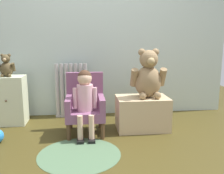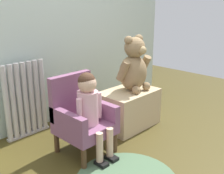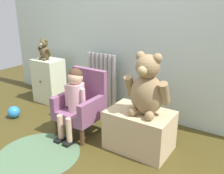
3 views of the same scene
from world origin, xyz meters
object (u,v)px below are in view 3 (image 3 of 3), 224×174
(child_armchair, at_px, (82,104))
(large_teddy_bear, at_px, (147,88))
(small_dresser, at_px, (49,81))
(toy_ball, at_px, (14,112))
(low_bench, at_px, (139,130))
(floor_rug, at_px, (39,154))
(small_teddy_bear, at_px, (45,51))
(child_figure, at_px, (75,94))
(radiator, at_px, (102,82))

(child_armchair, distance_m, large_teddy_bear, 0.77)
(small_dresser, height_order, large_teddy_bear, large_teddy_bear)
(large_teddy_bear, height_order, toy_ball, large_teddy_bear)
(low_bench, height_order, floor_rug, low_bench)
(small_teddy_bear, xyz_separation_m, toy_ball, (0.02, -0.58, -0.64))
(small_dresser, distance_m, child_armchair, 0.99)
(child_armchair, height_order, small_teddy_bear, small_teddy_bear)
(child_figure, xyz_separation_m, floor_rug, (-0.06, -0.45, -0.46))
(small_dresser, bearing_deg, large_teddy_bear, -12.75)
(small_dresser, distance_m, small_teddy_bear, 0.41)
(large_teddy_bear, relative_size, small_teddy_bear, 2.03)
(child_figure, bearing_deg, large_teddy_bear, 10.83)
(child_figure, bearing_deg, small_dresser, 151.14)
(radiator, distance_m, large_teddy_bear, 1.08)
(small_dresser, xyz_separation_m, low_bench, (1.56, -0.36, -0.11))
(child_figure, relative_size, large_teddy_bear, 1.29)
(floor_rug, bearing_deg, child_figure, 82.34)
(child_figure, relative_size, toy_ball, 5.00)
(radiator, relative_size, toy_ball, 5.04)
(radiator, relative_size, low_bench, 1.23)
(large_teddy_bear, bearing_deg, radiator, 147.27)
(child_figure, distance_m, low_bench, 0.72)
(low_bench, height_order, small_teddy_bear, small_teddy_bear)
(floor_rug, bearing_deg, large_teddy_bear, 37.45)
(radiator, xyz_separation_m, low_bench, (0.83, -0.56, -0.17))
(small_teddy_bear, bearing_deg, large_teddy_bear, -11.84)
(small_teddy_bear, relative_size, floor_rug, 0.36)
(low_bench, height_order, large_teddy_bear, large_teddy_bear)
(child_figure, xyz_separation_m, low_bench, (0.65, 0.14, -0.27))
(radiator, bearing_deg, low_bench, -34.14)
(small_dresser, distance_m, child_figure, 1.05)
(large_teddy_bear, distance_m, toy_ball, 1.70)
(child_armchair, height_order, child_figure, child_figure)
(child_figure, bearing_deg, low_bench, 12.45)
(child_figure, height_order, low_bench, child_figure)
(radiator, xyz_separation_m, child_armchair, (0.18, -0.59, -0.05))
(child_armchair, bearing_deg, floor_rug, -96.17)
(floor_rug, height_order, toy_ball, toy_ball)
(low_bench, distance_m, large_teddy_bear, 0.43)
(floor_rug, bearing_deg, radiator, 95.65)
(small_teddy_bear, distance_m, toy_ball, 0.86)
(child_armchair, xyz_separation_m, large_teddy_bear, (0.71, 0.02, 0.31))
(radiator, xyz_separation_m, floor_rug, (0.11, -1.16, -0.35))
(small_teddy_bear, distance_m, floor_rug, 1.44)
(radiator, distance_m, floor_rug, 1.22)
(radiator, xyz_separation_m, child_figure, (0.18, -0.70, 0.10))
(small_dresser, relative_size, toy_ball, 4.15)
(radiator, height_order, child_figure, radiator)
(child_armchair, height_order, toy_ball, child_armchair)
(small_dresser, bearing_deg, child_armchair, -23.23)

